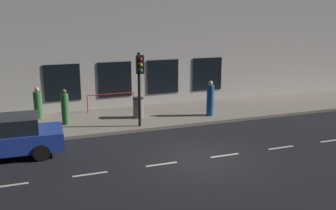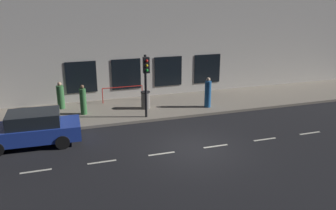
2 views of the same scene
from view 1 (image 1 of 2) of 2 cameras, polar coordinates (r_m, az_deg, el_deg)
The scene contains 11 objects.
ground_plane at distance 14.93m, azimuth 4.91°, elevation -7.87°, with size 60.00×60.00×0.00m, color black.
sidewalk at distance 20.45m, azimuth -2.43°, elevation -1.62°, with size 4.50×32.00×0.15m.
building_facade at distance 22.21m, azimuth -4.55°, elevation 9.92°, with size 0.65×32.00×8.07m.
lane_centre_line at distance 15.35m, azimuth 8.33°, elevation -7.33°, with size 0.12×27.20×0.01m.
traffic_light at distance 17.82m, azimuth -4.18°, elevation 4.27°, with size 0.48×0.32×3.47m.
parked_car_1 at distance 16.06m, azimuth -22.95°, elevation -4.38°, with size 2.01×4.46×1.58m.
pedestrian_0 at distance 20.20m, azimuth 6.23°, elevation 0.80°, with size 0.54×0.54×1.82m.
pedestrian_1 at distance 19.19m, azimuth -14.88°, elevation -0.43°, with size 0.48×0.48×1.71m.
pedestrian_2 at distance 20.58m, azimuth -18.55°, elevation 0.08°, with size 0.59×0.59×1.61m.
trash_bin at distance 19.79m, azimuth -4.40°, elevation -0.38°, with size 0.55×0.55×1.04m.
red_railing at distance 21.20m, azimuth -8.41°, elevation 1.08°, with size 0.05×2.58×0.97m.
Camera 1 is at (-12.57, 5.91, 5.48)m, focal length 41.49 mm.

